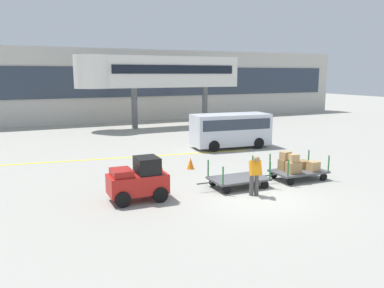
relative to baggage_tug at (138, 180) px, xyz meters
The scene contains 11 objects.
ground_plane 4.42m from the baggage_tug, 19.82° to the right, with size 120.00×120.00×0.00m, color #9E9B91.
apron_lead_line 7.60m from the baggage_tug, 88.21° to the left, with size 17.53×0.20×0.01m, color yellow.
terminal_building 24.98m from the baggage_tug, 80.51° to the left, with size 54.08×2.51×6.86m.
jet_bridge 20.23m from the baggage_tug, 68.84° to the left, with size 14.13×3.00×6.00m.
baggage_tug is the anchor object (origin of this frame).
baggage_cart_lead 4.18m from the baggage_tug, ahead, with size 3.02×1.47×1.10m.
baggage_cart_middle 7.08m from the baggage_tug, ahead, with size 3.02×1.47×1.22m.
baggage_handler 4.33m from the baggage_tug, 18.05° to the right, with size 0.50×0.51×1.56m.
shuttle_van 11.20m from the baggage_tug, 42.14° to the left, with size 4.96×2.36×2.10m.
safety_cone_near 5.15m from the baggage_tug, 43.58° to the left, with size 0.36×0.36×0.55m, color orange.
safety_cone_far 3.87m from the baggage_tug, 57.60° to the left, with size 0.36×0.36×0.55m, color #EA590F.
Camera 1 is at (-8.13, -11.68, 4.54)m, focal length 36.53 mm.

